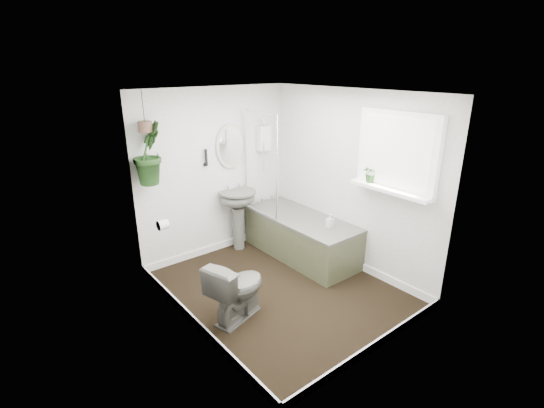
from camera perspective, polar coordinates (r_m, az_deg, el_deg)
floor at (r=4.88m, az=1.13°, el=-12.27°), size 2.30×2.80×0.02m
ceiling at (r=4.15m, az=1.35°, el=16.05°), size 2.30×2.80×0.02m
wall_back at (r=5.49m, az=-8.27°, el=4.47°), size 2.30×0.02×2.30m
wall_front at (r=3.49m, az=16.26°, el=-5.23°), size 2.30×0.02×2.30m
wall_left at (r=3.79m, az=-12.40°, el=-2.89°), size 0.02×2.80×2.30m
wall_right at (r=5.16m, az=11.18°, el=3.33°), size 0.02×2.80×2.30m
skirting at (r=4.85m, az=1.13°, el=-11.67°), size 2.30×2.80×0.10m
bathtub at (r=5.54m, az=4.22°, el=-4.70°), size 0.72×1.72×0.58m
bath_screen at (r=5.36m, az=-1.69°, el=5.75°), size 0.04×0.72×1.40m
shower_box at (r=5.78m, az=-1.19°, el=9.51°), size 0.20×0.10×0.35m
oval_mirror at (r=5.50m, az=-5.98°, el=8.35°), size 0.46×0.03×0.62m
wall_sconce at (r=5.31m, az=-9.52°, el=6.68°), size 0.04×0.04×0.22m
toilet_roll_holder at (r=4.50m, az=-15.53°, el=-2.91°), size 0.11×0.11×0.11m
window_recess at (r=4.58m, az=17.69°, el=7.15°), size 0.08×1.00×0.90m
window_sill at (r=4.63m, az=16.67°, el=1.98°), size 0.18×1.00×0.04m
window_blinds at (r=4.55m, az=17.37°, el=7.08°), size 0.01×0.86×0.76m
toilet at (r=4.24m, az=-5.05°, el=-12.08°), size 0.76×0.57×0.69m
pedestal_sink at (r=5.70m, az=-4.89°, el=-2.32°), size 0.54×0.46×0.89m
sill_plant at (r=4.79m, az=14.11°, el=4.42°), size 0.24×0.23×0.22m
hanging_plant at (r=4.84m, az=-17.52°, el=7.03°), size 0.51×0.52×0.73m
soap_bottle at (r=5.12m, az=8.39°, el=-2.40°), size 0.08×0.08×0.17m
hanging_pot at (r=4.78m, az=-17.90°, el=10.61°), size 0.16×0.16×0.12m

